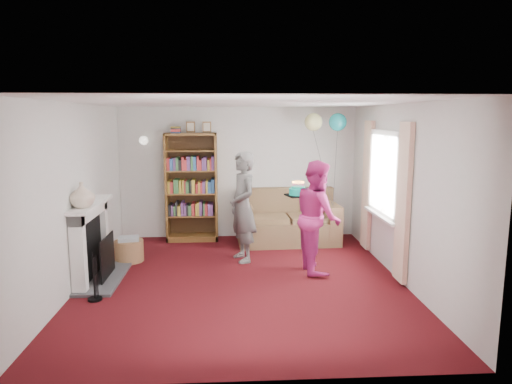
{
  "coord_description": "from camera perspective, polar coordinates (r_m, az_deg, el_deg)",
  "views": [
    {
      "loc": [
        -0.16,
        -6.21,
        2.32
      ],
      "look_at": [
        0.23,
        0.6,
        1.19
      ],
      "focal_mm": 32.0,
      "sensor_mm": 36.0,
      "label": 1
    }
  ],
  "objects": [
    {
      "name": "wall_right",
      "position": [
        6.75,
        17.77,
        -0.14
      ],
      "size": [
        0.02,
        5.0,
        2.5
      ],
      "primitive_type": "cube",
      "color": "silver",
      "rests_on": "ground"
    },
    {
      "name": "wall_back",
      "position": [
        8.79,
        -2.22,
        2.43
      ],
      "size": [
        4.5,
        0.02,
        2.5
      ],
      "primitive_type": "cube",
      "color": "silver",
      "rests_on": "ground"
    },
    {
      "name": "person_magenta",
      "position": [
        6.9,
        7.7,
        -3.02
      ],
      "size": [
        0.7,
        0.86,
        1.68
      ],
      "primitive_type": "imported",
      "rotation": [
        0.0,
        0.0,
        1.64
      ],
      "color": "#B7246F",
      "rests_on": "ground"
    },
    {
      "name": "wall_sconce",
      "position": [
        8.73,
        -13.86,
        6.28
      ],
      "size": [
        0.16,
        0.23,
        0.16
      ],
      "color": "gold",
      "rests_on": "ground"
    },
    {
      "name": "wicker_basket",
      "position": [
        7.71,
        -15.57,
        -7.0
      ],
      "size": [
        0.46,
        0.46,
        0.4
      ],
      "rotation": [
        0.0,
        0.0,
        0.19
      ],
      "color": "#A4714C",
      "rests_on": "ground"
    },
    {
      "name": "window_bay",
      "position": [
        7.29,
        15.68,
        0.27
      ],
      "size": [
        0.14,
        2.02,
        2.2
      ],
      "color": "white",
      "rests_on": "ground"
    },
    {
      "name": "fireplace",
      "position": [
        6.92,
        -19.45,
        -6.26
      ],
      "size": [
        0.55,
        1.8,
        1.12
      ],
      "color": "#3F3F42",
      "rests_on": "ground"
    },
    {
      "name": "bookcase",
      "position": [
        8.65,
        -8.02,
        0.46
      ],
      "size": [
        0.96,
        0.42,
        2.23
      ],
      "color": "#472B14",
      "rests_on": "ground"
    },
    {
      "name": "balloons",
      "position": [
        8.35,
        8.7,
        8.64
      ],
      "size": [
        0.76,
        0.33,
        1.69
      ],
      "color": "#3F3F3F",
      "rests_on": "ground"
    },
    {
      "name": "person_striped",
      "position": [
        7.31,
        -1.67,
        -1.88
      ],
      "size": [
        0.61,
        0.75,
        1.77
      ],
      "primitive_type": "imported",
      "rotation": [
        0.0,
        0.0,
        -1.24
      ],
      "color": "black",
      "rests_on": "ground"
    },
    {
      "name": "birthday_cake",
      "position": [
        6.96,
        5.28,
        0.04
      ],
      "size": [
        0.33,
        0.33,
        0.22
      ],
      "rotation": [
        0.0,
        0.0,
        0.27
      ],
      "color": "black",
      "rests_on": "ground"
    },
    {
      "name": "ceiling",
      "position": [
        6.21,
        -1.84,
        11.14
      ],
      "size": [
        4.5,
        5.0,
        0.01
      ],
      "primitive_type": "cube",
      "color": "white",
      "rests_on": "wall_back"
    },
    {
      "name": "wall_left",
      "position": [
        6.64,
        -21.67,
        -0.51
      ],
      "size": [
        0.02,
        5.0,
        2.5
      ],
      "primitive_type": "cube",
      "color": "silver",
      "rests_on": "ground"
    },
    {
      "name": "sofa",
      "position": [
        8.58,
        3.91,
        -3.81
      ],
      "size": [
        1.83,
        0.97,
        0.97
      ],
      "rotation": [
        0.0,
        0.0,
        0.05
      ],
      "color": "brown",
      "rests_on": "ground"
    },
    {
      "name": "mantel_vase",
      "position": [
        6.45,
        -20.93,
        -0.34
      ],
      "size": [
        0.34,
        0.34,
        0.34
      ],
      "primitive_type": "imported",
      "rotation": [
        0.0,
        0.0,
        -0.06
      ],
      "color": "beige",
      "rests_on": "fireplace"
    },
    {
      "name": "ground",
      "position": [
        6.63,
        -1.73,
        -11.05
      ],
      "size": [
        5.0,
        5.0,
        0.0
      ],
      "primitive_type": "plane",
      "color": "#38080B",
      "rests_on": "ground"
    }
  ]
}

